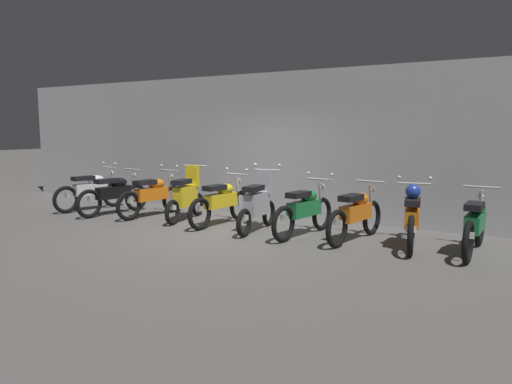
% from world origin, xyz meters
% --- Properties ---
extents(ground_plane, '(80.00, 80.00, 0.00)m').
position_xyz_m(ground_plane, '(0.00, 0.00, 0.00)').
color(ground_plane, '#565451').
extents(back_wall, '(16.61, 0.30, 3.23)m').
position_xyz_m(back_wall, '(0.00, 2.54, 1.62)').
color(back_wall, '#ADADB2').
rests_on(back_wall, ground).
extents(motorbike_slot_0, '(0.60, 1.94, 1.15)m').
position_xyz_m(motorbike_slot_0, '(-4.30, 0.83, 0.49)').
color(motorbike_slot_0, black).
rests_on(motorbike_slot_0, ground).
extents(motorbike_slot_1, '(0.56, 1.95, 1.03)m').
position_xyz_m(motorbike_slot_1, '(-3.35, 0.66, 0.49)').
color(motorbike_slot_1, black).
rests_on(motorbike_slot_1, ground).
extents(motorbike_slot_2, '(0.59, 1.95, 1.15)m').
position_xyz_m(motorbike_slot_2, '(-2.39, 0.90, 0.49)').
color(motorbike_slot_2, black).
rests_on(motorbike_slot_2, ground).
extents(motorbike_slot_3, '(0.56, 1.67, 1.18)m').
position_xyz_m(motorbike_slot_3, '(-1.44, 0.92, 0.52)').
color(motorbike_slot_3, black).
rests_on(motorbike_slot_3, ground).
extents(motorbike_slot_4, '(0.59, 1.95, 1.15)m').
position_xyz_m(motorbike_slot_4, '(-0.48, 0.85, 0.49)').
color(motorbike_slot_4, black).
rests_on(motorbike_slot_4, ground).
extents(motorbike_slot_5, '(0.59, 1.68, 1.29)m').
position_xyz_m(motorbike_slot_5, '(0.47, 0.71, 0.53)').
color(motorbike_slot_5, black).
rests_on(motorbike_slot_5, ground).
extents(motorbike_slot_6, '(0.58, 1.94, 1.15)m').
position_xyz_m(motorbike_slot_6, '(1.44, 0.76, 0.49)').
color(motorbike_slot_6, black).
rests_on(motorbike_slot_6, ground).
extents(motorbike_slot_7, '(0.57, 1.94, 1.03)m').
position_xyz_m(motorbike_slot_7, '(2.40, 0.84, 0.49)').
color(motorbike_slot_7, black).
rests_on(motorbike_slot_7, ground).
extents(motorbike_slot_8, '(0.61, 1.93, 1.15)m').
position_xyz_m(motorbike_slot_8, '(3.35, 0.87, 0.53)').
color(motorbike_slot_8, black).
rests_on(motorbike_slot_8, ground).
extents(motorbike_slot_9, '(0.56, 1.95, 1.03)m').
position_xyz_m(motorbike_slot_9, '(4.31, 0.89, 0.49)').
color(motorbike_slot_9, black).
rests_on(motorbike_slot_9, ground).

